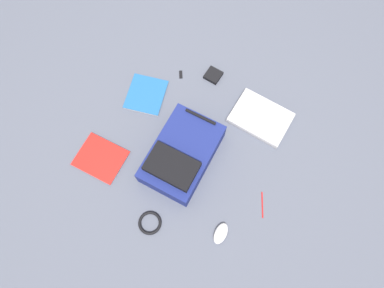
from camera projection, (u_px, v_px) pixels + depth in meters
ground_plane at (185, 145)px, 1.81m from camera, size 3.35×3.35×0.00m
backpack at (181, 155)px, 1.72m from camera, size 0.37×0.49×0.16m
laptop at (261, 118)px, 1.84m from camera, size 0.36×0.30×0.03m
book_red at (101, 158)px, 1.78m from camera, size 0.28×0.24×0.02m
book_manual at (146, 95)px, 1.90m from camera, size 0.21×0.23×0.02m
computer_mouse at (221, 233)px, 1.64m from camera, size 0.08×0.12×0.04m
cable_coil at (150, 223)px, 1.67m from camera, size 0.12×0.12×0.02m
pen_black at (262, 205)px, 1.70m from camera, size 0.04×0.13×0.01m
earbud_pouch at (213, 75)px, 1.94m from camera, size 0.11×0.11×0.02m
usb_stick at (181, 74)px, 1.95m from camera, size 0.03×0.05×0.01m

